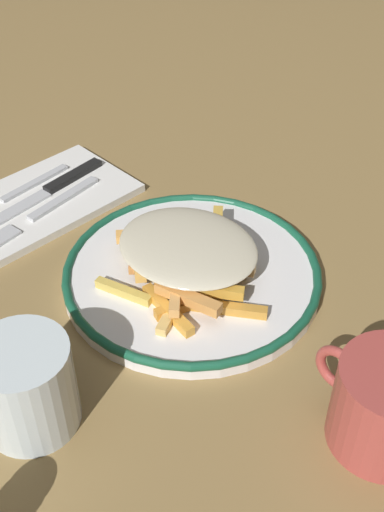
{
  "coord_description": "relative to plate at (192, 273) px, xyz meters",
  "views": [
    {
      "loc": [
        -0.37,
        0.37,
        0.48
      ],
      "look_at": [
        0.0,
        0.0,
        0.03
      ],
      "focal_mm": 45.54,
      "sensor_mm": 36.0,
      "label": 1
    }
  ],
  "objects": [
    {
      "name": "water_glass",
      "position": [
        -0.03,
        0.23,
        0.03
      ],
      "size": [
        0.08,
        0.08,
        0.09
      ],
      "primitive_type": "cylinder",
      "color": "silver",
      "rests_on": "ground_plane"
    },
    {
      "name": "ground_plane",
      "position": [
        0.0,
        0.0,
        -0.01
      ],
      "size": [
        2.6,
        2.6,
        0.0
      ],
      "primitive_type": "plane",
      "color": "olive"
    },
    {
      "name": "knife",
      "position": [
        0.24,
        0.02,
        0.0
      ],
      "size": [
        0.04,
        0.21,
        0.01
      ],
      "color": "black",
      "rests_on": "napkin"
    },
    {
      "name": "plate",
      "position": [
        0.0,
        0.0,
        0.0
      ],
      "size": [
        0.28,
        0.28,
        0.02
      ],
      "color": "white",
      "rests_on": "ground_plane"
    },
    {
      "name": "spoon",
      "position": [
        0.26,
        0.07,
        0.0
      ],
      "size": [
        0.03,
        0.15,
        0.01
      ],
      "color": "silver",
      "rests_on": "napkin"
    },
    {
      "name": "fork",
      "position": [
        0.2,
        0.05,
        0.0
      ],
      "size": [
        0.04,
        0.18,
        0.01
      ],
      "color": "silver",
      "rests_on": "napkin"
    },
    {
      "name": "napkin",
      "position": [
        0.23,
        0.04,
        -0.0
      ],
      "size": [
        0.14,
        0.23,
        0.01
      ],
      "primitive_type": "cube",
      "rotation": [
        0.0,
        0.0,
        -0.0
      ],
      "color": "white",
      "rests_on": "ground_plane"
    },
    {
      "name": "fries_heap",
      "position": [
        0.0,
        0.01,
        0.03
      ],
      "size": [
        0.2,
        0.17,
        0.04
      ],
      "color": "gold",
      "rests_on": "plate"
    }
  ]
}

